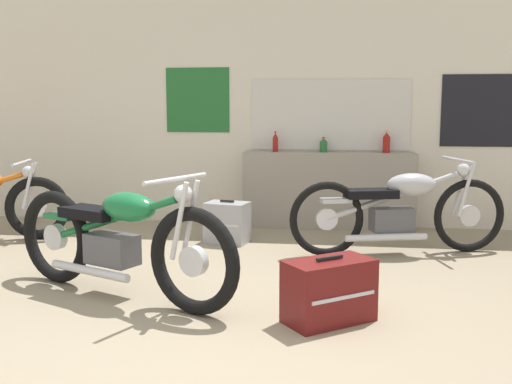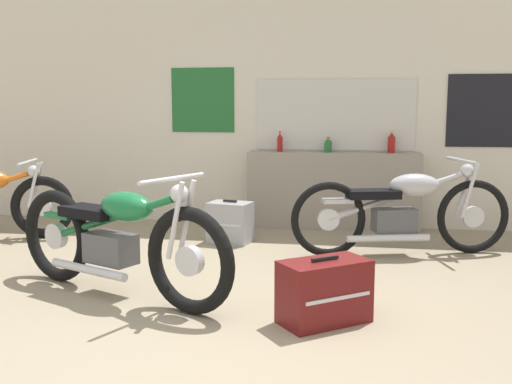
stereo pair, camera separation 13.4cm
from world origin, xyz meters
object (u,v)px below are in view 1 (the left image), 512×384
bottle_center (386,143)px  bottle_left_center (323,145)px  hard_case_silver (227,222)px  motorcycle_green (118,239)px  hard_case_darkred (329,291)px  motorcycle_silver (399,209)px  bottle_leftmost (275,143)px

bottle_center → bottle_left_center: bearing=-179.2°
hard_case_silver → motorcycle_green: bearing=-103.8°
bottle_left_center → bottle_center: 0.72m
hard_case_darkred → bottle_center: bearing=79.6°
bottle_left_center → motorcycle_silver: bottle_left_center is taller
motorcycle_silver → hard_case_silver: (-1.74, 0.25, -0.23)m
bottle_left_center → motorcycle_silver: (0.77, -1.23, -0.53)m
bottle_center → motorcycle_green: bottle_center is taller
bottle_leftmost → hard_case_silver: 1.30m
bottle_leftmost → motorcycle_silver: size_ratio=0.11×
bottle_center → motorcycle_silver: (0.05, -1.24, -0.56)m
bottle_leftmost → hard_case_silver: bearing=-112.8°
motorcycle_green → hard_case_silver: bearing=76.2°
bottle_leftmost → motorcycle_green: bearing=-106.9°
hard_case_darkred → bottle_left_center: bearing=92.5°
bottle_leftmost → motorcycle_green: (-0.87, -2.86, -0.56)m
bottle_left_center → hard_case_darkred: 3.28m
motorcycle_green → hard_case_darkred: (1.58, -0.31, -0.23)m
motorcycle_green → bottle_left_center: bearing=63.4°
hard_case_darkred → bottle_leftmost: bearing=102.5°
bottle_leftmost → bottle_left_center: 0.57m
bottle_left_center → hard_case_silver: 1.57m
motorcycle_silver → hard_case_silver: motorcycle_silver is taller
bottle_center → hard_case_silver: bottle_center is taller
motorcycle_silver → hard_case_silver: bearing=171.7°
bottle_left_center → motorcycle_silver: 1.54m
bottle_left_center → hard_case_silver: bottle_left_center is taller
motorcycle_silver → hard_case_darkred: bearing=-107.9°
bottle_left_center → hard_case_silver: (-0.97, -0.97, -0.76)m
hard_case_darkred → motorcycle_green: bearing=168.8°
motorcycle_silver → motorcycle_green: size_ratio=1.04×
hard_case_darkred → hard_case_silver: (-1.11, 2.21, 0.00)m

